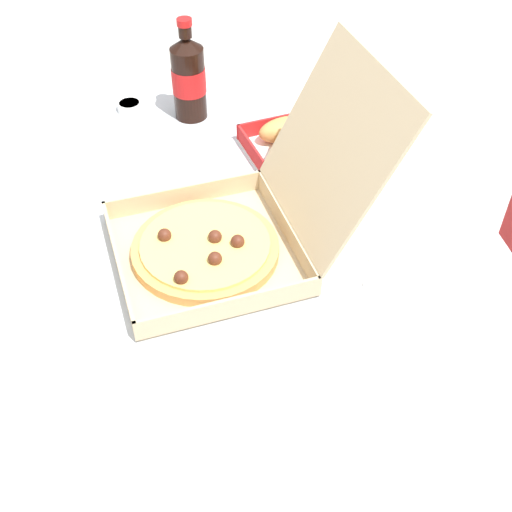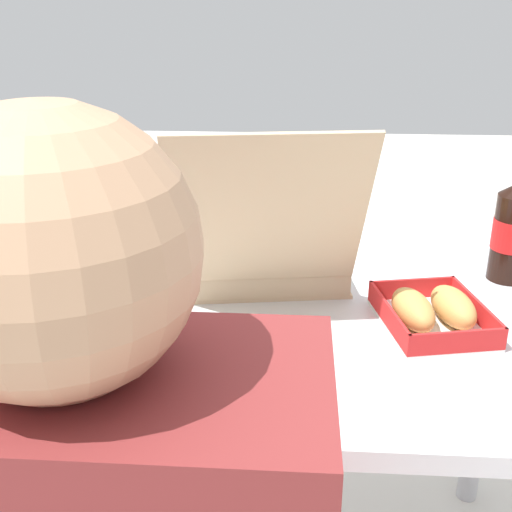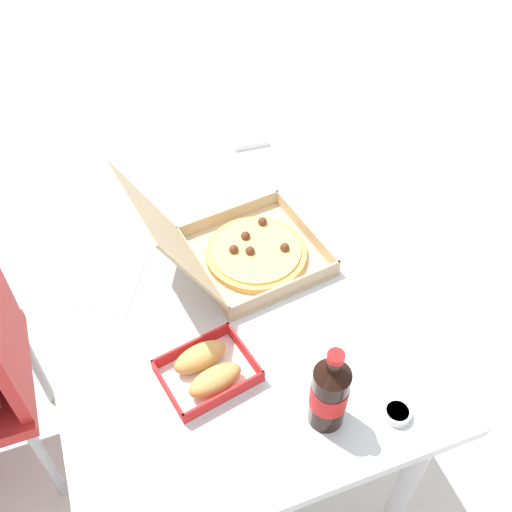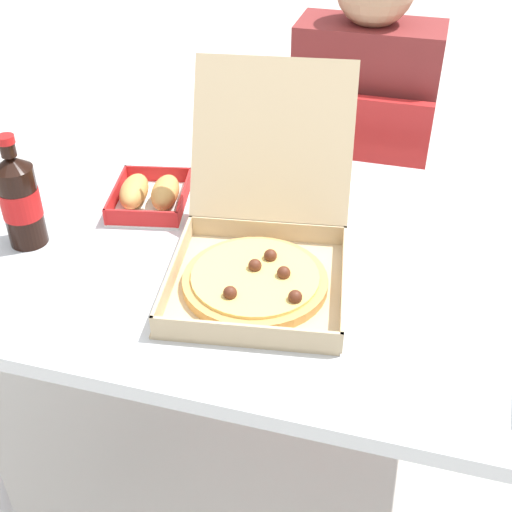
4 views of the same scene
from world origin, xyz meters
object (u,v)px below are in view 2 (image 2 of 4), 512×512
Objects in this scene: bread_side_box at (433,311)px; paper_menu at (199,366)px; pizza_box_open at (257,253)px; dipping_sauce_cup at (511,247)px; napkin_pile at (38,230)px.

bread_side_box is 0.38m from paper_menu.
pizza_box_open is 8.61× the size of dipping_sauce_cup.
dipping_sauce_cup is (-0.51, -0.15, -0.04)m from pizza_box_open.
bread_side_box is at bearing -129.81° from paper_menu.
pizza_box_open is 0.53m from napkin_pile.
dipping_sauce_cup is at bearing -123.72° from bread_side_box.
dipping_sauce_cup is at bearing -112.64° from paper_menu.
napkin_pile is at bearing -25.19° from bread_side_box.
bread_side_box is (-0.29, 0.18, -0.02)m from pizza_box_open.
napkin_pile is at bearing -22.52° from paper_menu.
napkin_pile is (0.78, -0.37, -0.02)m from bread_side_box.
pizza_box_open is 0.34m from bread_side_box.
bread_side_box is 1.96× the size of napkin_pile.
dipping_sauce_cup is (-0.57, -0.47, 0.01)m from paper_menu.
paper_menu is (0.06, 0.32, -0.05)m from pizza_box_open.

